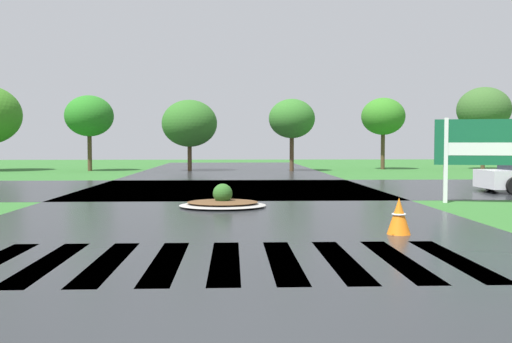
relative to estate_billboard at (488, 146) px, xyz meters
The scene contains 7 objects.
asphalt_roadway 8.38m from the estate_billboard, 162.97° to the right, with size 11.60×80.00×0.01m, color #232628.
asphalt_cross_road 10.11m from the estate_billboard, 141.90° to the left, with size 90.00×10.44×0.01m, color #232628.
crosswalk_stripes 11.50m from the estate_billboard, 133.62° to the right, with size 7.65×3.32×0.01m.
estate_billboard is the anchor object (origin of this frame).
median_island 8.19m from the estate_billboard, behind, with size 2.48×2.10×0.68m.
traffic_cone 7.36m from the estate_billboard, 127.41° to the right, with size 0.47×0.47×0.74m.
background_treeline 24.05m from the estate_billboard, 115.92° to the left, with size 37.90×5.35×5.73m.
Camera 1 is at (0.12, -4.61, 1.82)m, focal length 40.16 mm.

